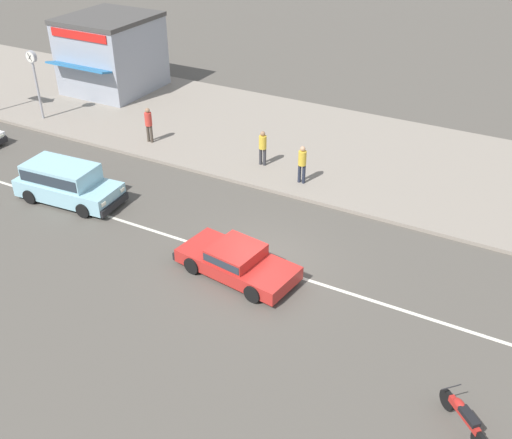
{
  "coord_description": "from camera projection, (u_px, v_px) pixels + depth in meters",
  "views": [
    {
      "loc": [
        7.98,
        -14.82,
        12.27
      ],
      "look_at": [
        -0.79,
        1.42,
        0.8
      ],
      "focal_mm": 42.0,
      "sensor_mm": 36.0,
      "label": 1
    }
  ],
  "objects": [
    {
      "name": "ground_plane",
      "position": [
        257.0,
        264.0,
        20.77
      ],
      "size": [
        160.0,
        160.0,
        0.0
      ],
      "primitive_type": "plane",
      "color": "#544F47"
    },
    {
      "name": "lane_centre_stripe",
      "position": [
        257.0,
        264.0,
        20.77
      ],
      "size": [
        50.4,
        0.14,
        0.01
      ],
      "primitive_type": "cube",
      "color": "silver",
      "rests_on": "ground"
    },
    {
      "name": "kerb_strip",
      "position": [
        355.0,
        155.0,
        28.01
      ],
      "size": [
        68.0,
        10.0,
        0.15
      ],
      "primitive_type": "cube",
      "color": "gray",
      "rests_on": "ground"
    },
    {
      "name": "sedan_red_2",
      "position": [
        236.0,
        260.0,
        20.03
      ],
      "size": [
        4.41,
        2.32,
        1.06
      ],
      "color": "red",
      "rests_on": "ground"
    },
    {
      "name": "minivan_pale_blue_3",
      "position": [
        66.0,
        181.0,
        24.12
      ],
      "size": [
        4.51,
        2.13,
        1.56
      ],
      "color": "#93C6D6",
      "rests_on": "ground"
    },
    {
      "name": "motorcycle_1",
      "position": [
        463.0,
        416.0,
        14.68
      ],
      "size": [
        1.45,
        1.41,
        0.8
      ],
      "color": "black",
      "rests_on": "ground"
    },
    {
      "name": "street_clock",
      "position": [
        34.0,
        69.0,
        30.2
      ],
      "size": [
        0.61,
        0.22,
        3.58
      ],
      "color": "#9E9EA3",
      "rests_on": "kerb_strip"
    },
    {
      "name": "pedestrian_near_clock",
      "position": [
        302.0,
        162.0,
        25.0
      ],
      "size": [
        0.34,
        0.34,
        1.69
      ],
      "color": "#232838",
      "rests_on": "kerb_strip"
    },
    {
      "name": "pedestrian_mid_kerb",
      "position": [
        149.0,
        122.0,
        28.52
      ],
      "size": [
        0.34,
        0.34,
        1.72
      ],
      "color": "#4C4238",
      "rests_on": "kerb_strip"
    },
    {
      "name": "pedestrian_by_shop",
      "position": [
        263.0,
        146.0,
        26.45
      ],
      "size": [
        0.34,
        0.34,
        1.62
      ],
      "color": "#333338",
      "rests_on": "kerb_strip"
    },
    {
      "name": "shopfront_corner_warung",
      "position": [
        112.0,
        53.0,
        34.37
      ],
      "size": [
        4.58,
        5.63,
        4.2
      ],
      "color": "#999EA8",
      "rests_on": "kerb_strip"
    }
  ]
}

